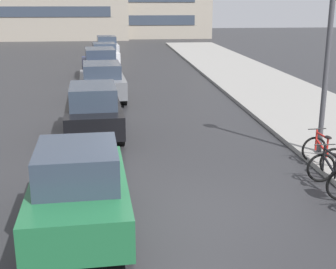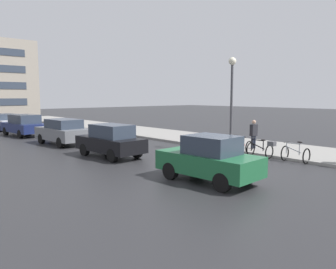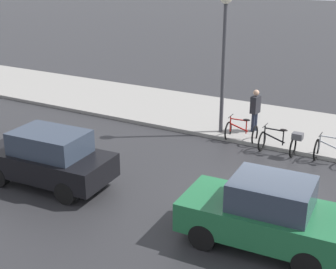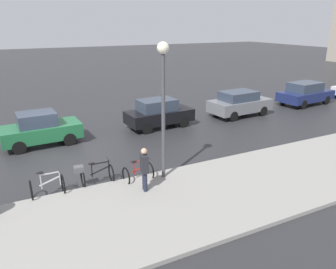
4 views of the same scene
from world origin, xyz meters
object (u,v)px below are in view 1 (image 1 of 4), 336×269
(car_black, at_px, (94,110))
(streetlamp, at_px, (331,24))
(bicycle_second, at_px, (335,173))
(car_green, at_px, (79,190))
(car_grey, at_px, (102,81))
(car_white, at_px, (104,54))
(bicycle_third, at_px, (323,154))
(car_navy, at_px, (100,63))
(car_silver, at_px, (107,46))

(car_black, height_order, streetlamp, streetlamp)
(bicycle_second, bearing_deg, car_green, -167.54)
(bicycle_second, relative_size, car_grey, 0.34)
(car_black, bearing_deg, car_green, -89.72)
(car_white, height_order, streetlamp, streetlamp)
(bicycle_third, xyz_separation_m, car_grey, (-5.87, 9.47, 0.45))
(bicycle_second, height_order, streetlamp, streetlamp)
(bicycle_third, bearing_deg, car_navy, 111.26)
(car_black, height_order, car_navy, car_black)
(bicycle_third, relative_size, streetlamp, 0.21)
(car_green, distance_m, car_white, 24.31)
(bicycle_second, relative_size, car_navy, 0.31)
(car_grey, bearing_deg, car_black, -91.01)
(car_black, relative_size, streetlamp, 0.76)
(bicycle_second, distance_m, bicycle_third, 1.69)
(car_navy, bearing_deg, car_black, -89.13)
(car_green, distance_m, car_navy, 18.65)
(car_white, relative_size, streetlamp, 0.83)
(car_navy, relative_size, car_silver, 1.14)
(car_black, relative_size, car_silver, 1.01)
(car_green, height_order, car_black, car_green)
(bicycle_third, distance_m, car_white, 22.32)
(car_grey, height_order, car_white, car_grey)
(car_green, xyz_separation_m, car_grey, (0.07, 12.31, 0.01))
(car_silver, bearing_deg, bicycle_third, -77.56)
(car_green, relative_size, car_grey, 0.92)
(bicycle_second, xyz_separation_m, car_navy, (-5.69, 17.44, 0.35))
(car_silver, bearing_deg, car_white, -90.64)
(bicycle_second, height_order, car_white, car_white)
(bicycle_third, distance_m, car_navy, 16.97)
(car_green, bearing_deg, car_silver, 90.15)
(car_green, relative_size, streetlamp, 0.74)
(streetlamp, bearing_deg, car_white, 107.29)
(car_green, bearing_deg, car_navy, 90.66)
(car_black, distance_m, car_silver, 23.59)
(car_green, distance_m, streetlamp, 7.81)
(car_silver, bearing_deg, car_navy, -90.69)
(bicycle_second, height_order, car_green, car_green)
(car_grey, distance_m, streetlamp, 10.89)
(bicycle_second, xyz_separation_m, car_silver, (-5.55, 28.89, 0.30))
(bicycle_second, height_order, car_grey, car_grey)
(car_white, bearing_deg, car_navy, -90.73)
(car_navy, bearing_deg, car_green, -89.34)
(car_black, relative_size, car_navy, 0.89)
(car_white, distance_m, streetlamp, 21.69)
(bicycle_third, bearing_deg, car_green, -154.47)
(car_black, bearing_deg, car_grey, 88.99)
(bicycle_second, distance_m, car_grey, 12.35)
(car_navy, xyz_separation_m, streetlamp, (6.47, -14.88, 2.76))
(car_grey, xyz_separation_m, car_white, (-0.21, 12.00, -0.07))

